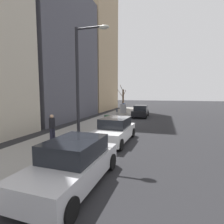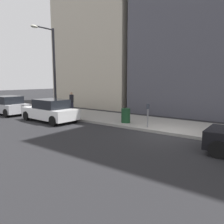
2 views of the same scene
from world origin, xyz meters
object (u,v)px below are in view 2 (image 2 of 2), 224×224
Objects in this scene: parking_meter at (148,113)px; office_tower_right at (111,8)px; pedestrian_midblock at (72,101)px; parked_car_white at (50,111)px; trash_bin at (126,116)px; parked_car_silver at (7,105)px; streetlamp at (51,64)px; office_block_center at (224,23)px.

office_tower_right reaches higher than parking_meter.
parking_meter is 0.81× the size of pedestrian_midblock.
trash_bin is at bearing -64.38° from parked_car_white.
parking_meter is at bearing -73.86° from parked_car_white.
parked_car_white is at bearing 113.42° from trash_bin.
parked_car_silver is 3.15× the size of parking_meter.
office_tower_right is at bearing -8.58° from parked_car_silver.
streetlamp is 7.22× the size of trash_bin.
office_block_center reaches higher than parking_meter.
streetlamp is (1.58, -3.92, 3.28)m from parked_car_silver.
trash_bin is 13.35m from office_block_center.
streetlamp reaches higher than pedestrian_midblock.
parked_car_silver is 12.21m from parking_meter.
parked_car_white is at bearing 103.93° from parking_meter.
parked_car_white is at bearing 147.97° from office_block_center.
parked_car_silver is 2.56× the size of pedestrian_midblock.
office_tower_right is (-1.42, 11.46, 3.10)m from office_block_center.
streetlamp is at bearing -66.45° from parked_car_silver.
parking_meter is at bearing -134.37° from office_tower_right.
parking_meter is (1.75, -12.08, 0.24)m from parked_car_silver.
streetlamp is 12.25m from office_tower_right.
office_block_center is (10.76, -3.23, 7.20)m from trash_bin.
pedestrian_midblock is at bearing 77.95° from trash_bin.
parked_car_white is 5.50m from parked_car_silver.
pedestrian_midblock is at bearing 77.47° from parking_meter.
pedestrian_midblock reaches higher than trash_bin.
trash_bin is (2.20, -10.31, -0.14)m from parked_car_silver.
pedestrian_midblock reaches higher than parked_car_white.
trash_bin is 0.04× the size of office_tower_right.
parked_car_silver is (-0.11, 5.50, 0.00)m from parked_car_white.
office_tower_right is at bearing 45.63° from parking_meter.
pedestrian_midblock is (1.83, 8.22, 0.11)m from parking_meter.
parked_car_silver is 5.27m from pedestrian_midblock.
parked_car_silver is at bearing 111.92° from streetlamp.
parked_car_white is at bearing -87.18° from parked_car_silver.
office_tower_right is at bearing 106.06° from pedestrian_midblock.
pedestrian_midblock is (3.46, 1.64, 0.35)m from parked_car_white.
parked_car_white is 15.67m from office_tower_right.
parked_car_white and parked_car_silver have the same top height.
trash_bin is at bearing -138.60° from office_tower_right.
streetlamp is (-0.17, 8.16, 3.04)m from parking_meter.
parked_car_white is 0.27× the size of office_block_center.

